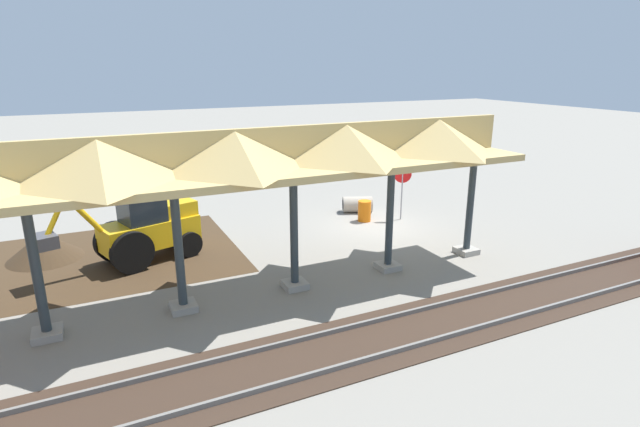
{
  "coord_description": "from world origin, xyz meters",
  "views": [
    {
      "loc": [
        10.71,
        16.94,
        6.55
      ],
      "look_at": [
        3.63,
        2.12,
        1.6
      ],
      "focal_mm": 28.0,
      "sensor_mm": 36.0,
      "label": 1
    }
  ],
  "objects": [
    {
      "name": "dirt_work_zone",
      "position": [
        10.68,
        -1.06,
        0.0
      ],
      "size": [
        9.38,
        7.0,
        0.01
      ],
      "primitive_type": "cube",
      "color": "#42301E",
      "rests_on": "ground"
    },
    {
      "name": "concrete_pipe",
      "position": [
        -0.3,
        -2.13,
        0.37
      ],
      "size": [
        1.51,
        1.19,
        0.73
      ],
      "color": "#9E9384",
      "rests_on": "ground"
    },
    {
      "name": "backhoe",
      "position": [
        9.13,
        -0.18,
        1.27
      ],
      "size": [
        5.23,
        2.66,
        2.82
      ],
      "color": "#EAB214",
      "rests_on": "ground"
    },
    {
      "name": "traffic_barrel",
      "position": [
        0.09,
        -0.84,
        0.45
      ],
      "size": [
        0.56,
        0.56,
        0.9
      ],
      "primitive_type": "cylinder",
      "color": "orange",
      "rests_on": "ground"
    },
    {
      "name": "dirt_mound",
      "position": [
        12.37,
        -1.9,
        0.0
      ],
      "size": [
        5.03,
        5.03,
        1.92
      ],
      "primitive_type": "cone",
      "color": "#42301E",
      "rests_on": "ground"
    },
    {
      "name": "rail_tracks",
      "position": [
        0.0,
        7.73,
        0.03
      ],
      "size": [
        60.0,
        2.58,
        0.15
      ],
      "color": "slate",
      "rests_on": "ground"
    },
    {
      "name": "ground_plane",
      "position": [
        0.0,
        0.0,
        0.0
      ],
      "size": [
        120.0,
        120.0,
        0.0
      ],
      "primitive_type": "plane",
      "color": "gray"
    },
    {
      "name": "platform_canopy",
      "position": [
        7.08,
        4.07,
        4.16
      ],
      "size": [
        17.9,
        3.2,
        4.9
      ],
      "color": "#9E998E",
      "rests_on": "ground"
    },
    {
      "name": "stop_sign",
      "position": [
        -1.47,
        -0.35,
        1.73
      ],
      "size": [
        0.68,
        0.4,
        2.4
      ],
      "color": "gray",
      "rests_on": "ground"
    }
  ]
}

